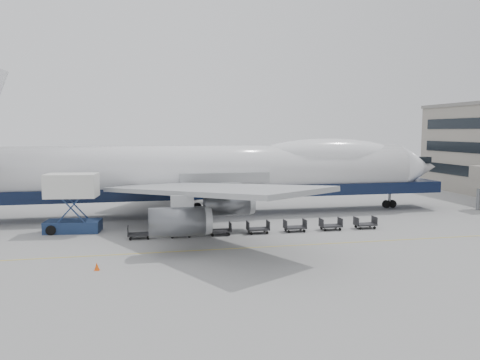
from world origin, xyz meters
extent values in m
plane|color=gray|center=(0.00, 0.00, 0.00)|extent=(260.00, 260.00, 0.00)
cube|color=gold|center=(0.00, -6.00, 0.01)|extent=(60.00, 0.15, 0.01)
cylinder|color=slate|center=(36.00, 8.00, 1.50)|extent=(0.50, 0.50, 3.00)
cube|color=slate|center=(-10.00, 70.00, 3.50)|extent=(110.00, 8.00, 7.00)
cylinder|color=white|center=(0.00, 12.00, 5.70)|extent=(52.00, 6.40, 6.40)
cube|color=black|center=(1.00, 12.00, 3.14)|extent=(60.00, 5.76, 1.50)
cone|color=white|center=(29.00, 12.00, 5.70)|extent=(6.00, 6.40, 6.40)
ellipsoid|color=white|center=(15.60, 12.00, 7.46)|extent=(20.67, 5.78, 4.56)
cube|color=#9EA0A3|center=(-3.00, -2.28, 5.10)|extent=(20.35, 26.74, 2.26)
cube|color=#9EA0A3|center=(-3.00, 26.28, 5.10)|extent=(20.35, 26.74, 2.26)
cylinder|color=#595B60|center=(-6.00, 31.00, 2.90)|extent=(4.80, 2.60, 2.60)
cylinder|color=#595B60|center=(0.00, 22.00, 2.90)|extent=(4.80, 2.60, 2.60)
cylinder|color=#595B60|center=(0.00, 2.00, 2.90)|extent=(4.80, 2.60, 2.60)
cylinder|color=#595B60|center=(-6.00, -7.00, 2.90)|extent=(4.80, 2.60, 2.60)
cylinder|color=slate|center=(25.00, 12.00, 1.25)|extent=(0.36, 0.36, 2.50)
cylinder|color=black|center=(25.00, 12.00, 0.55)|extent=(1.10, 0.45, 1.10)
cylinder|color=slate|center=(-3.00, 9.00, 1.25)|extent=(0.36, 0.36, 2.50)
cylinder|color=black|center=(-3.00, 9.00, 0.55)|extent=(1.10, 0.45, 1.10)
cylinder|color=slate|center=(-3.00, 15.00, 1.25)|extent=(0.36, 0.36, 2.50)
cylinder|color=black|center=(-3.00, 15.00, 0.55)|extent=(1.10, 0.45, 1.10)
cube|color=navy|center=(-16.20, 4.50, 0.62)|extent=(5.94, 3.33, 1.25)
cube|color=silver|center=(-16.20, 4.50, 5.00)|extent=(5.52, 3.51, 2.50)
cube|color=navy|center=(-16.20, 3.25, 2.80)|extent=(4.03, 0.56, 4.47)
cube|color=navy|center=(-16.20, 5.75, 2.80)|extent=(4.03, 0.56, 4.47)
cube|color=slate|center=(-16.20, 6.32, 5.00)|extent=(2.86, 1.65, 0.15)
cylinder|color=black|center=(-18.24, 3.36, 0.51)|extent=(1.02, 0.40, 1.02)
cylinder|color=black|center=(-18.24, 5.64, 0.51)|extent=(1.02, 0.40, 1.02)
cylinder|color=black|center=(-14.15, 3.36, 0.51)|extent=(1.02, 0.40, 1.02)
cylinder|color=black|center=(-14.15, 5.64, 0.51)|extent=(1.02, 0.40, 1.02)
cone|color=#F9540D|center=(-12.43, -10.39, 0.31)|extent=(0.40, 0.40, 0.61)
cube|color=#F9540D|center=(-12.43, -10.39, 0.02)|extent=(0.42, 0.42, 0.03)
cube|color=#2D2D30|center=(-9.26, -0.17, 0.45)|extent=(2.30, 1.35, 0.18)
cube|color=#2D2D30|center=(-10.36, -0.17, 0.85)|extent=(0.08, 1.35, 0.90)
cube|color=#2D2D30|center=(-8.16, -0.17, 0.85)|extent=(0.08, 1.35, 0.90)
cylinder|color=black|center=(-10.11, -0.72, 0.15)|extent=(0.30, 0.12, 0.30)
cylinder|color=black|center=(-10.11, 0.38, 0.15)|extent=(0.30, 0.12, 0.30)
cylinder|color=black|center=(-8.41, -0.72, 0.15)|extent=(0.30, 0.12, 0.30)
cylinder|color=black|center=(-8.41, 0.38, 0.15)|extent=(0.30, 0.12, 0.30)
cube|color=#2D2D30|center=(-5.18, -0.17, 0.45)|extent=(2.30, 1.35, 0.18)
cube|color=#2D2D30|center=(-6.28, -0.17, 0.85)|extent=(0.08, 1.35, 0.90)
cube|color=#2D2D30|center=(-4.08, -0.17, 0.85)|extent=(0.08, 1.35, 0.90)
cylinder|color=black|center=(-6.03, -0.72, 0.15)|extent=(0.30, 0.12, 0.30)
cylinder|color=black|center=(-6.03, 0.38, 0.15)|extent=(0.30, 0.12, 0.30)
cylinder|color=black|center=(-4.33, -0.72, 0.15)|extent=(0.30, 0.12, 0.30)
cylinder|color=black|center=(-4.33, 0.38, 0.15)|extent=(0.30, 0.12, 0.30)
cube|color=#2D2D30|center=(-1.10, -0.17, 0.45)|extent=(2.30, 1.35, 0.18)
cube|color=#2D2D30|center=(-2.20, -0.17, 0.85)|extent=(0.08, 1.35, 0.90)
cube|color=#2D2D30|center=(0.00, -0.17, 0.85)|extent=(0.08, 1.35, 0.90)
cylinder|color=black|center=(-1.95, -0.72, 0.15)|extent=(0.30, 0.12, 0.30)
cylinder|color=black|center=(-1.95, 0.38, 0.15)|extent=(0.30, 0.12, 0.30)
cylinder|color=black|center=(-0.25, -0.72, 0.15)|extent=(0.30, 0.12, 0.30)
cylinder|color=black|center=(-0.25, 0.38, 0.15)|extent=(0.30, 0.12, 0.30)
cube|color=#2D2D30|center=(2.98, -0.17, 0.45)|extent=(2.30, 1.35, 0.18)
cube|color=#2D2D30|center=(1.88, -0.17, 0.85)|extent=(0.08, 1.35, 0.90)
cube|color=#2D2D30|center=(4.08, -0.17, 0.85)|extent=(0.08, 1.35, 0.90)
cylinder|color=black|center=(2.13, -0.72, 0.15)|extent=(0.30, 0.12, 0.30)
cylinder|color=black|center=(2.13, 0.38, 0.15)|extent=(0.30, 0.12, 0.30)
cylinder|color=black|center=(3.83, -0.72, 0.15)|extent=(0.30, 0.12, 0.30)
cylinder|color=black|center=(3.83, 0.38, 0.15)|extent=(0.30, 0.12, 0.30)
cube|color=#2D2D30|center=(7.06, -0.17, 0.45)|extent=(2.30, 1.35, 0.18)
cube|color=#2D2D30|center=(5.96, -0.17, 0.85)|extent=(0.08, 1.35, 0.90)
cube|color=#2D2D30|center=(8.16, -0.17, 0.85)|extent=(0.08, 1.35, 0.90)
cylinder|color=black|center=(6.21, -0.72, 0.15)|extent=(0.30, 0.12, 0.30)
cylinder|color=black|center=(6.21, 0.38, 0.15)|extent=(0.30, 0.12, 0.30)
cylinder|color=black|center=(7.91, -0.72, 0.15)|extent=(0.30, 0.12, 0.30)
cylinder|color=black|center=(7.91, 0.38, 0.15)|extent=(0.30, 0.12, 0.30)
cube|color=#2D2D30|center=(11.14, -0.17, 0.45)|extent=(2.30, 1.35, 0.18)
cube|color=#2D2D30|center=(10.04, -0.17, 0.85)|extent=(0.08, 1.35, 0.90)
cube|color=#2D2D30|center=(12.24, -0.17, 0.85)|extent=(0.08, 1.35, 0.90)
cylinder|color=black|center=(10.29, -0.72, 0.15)|extent=(0.30, 0.12, 0.30)
cylinder|color=black|center=(10.29, 0.38, 0.15)|extent=(0.30, 0.12, 0.30)
cylinder|color=black|center=(11.99, -0.72, 0.15)|extent=(0.30, 0.12, 0.30)
cylinder|color=black|center=(11.99, 0.38, 0.15)|extent=(0.30, 0.12, 0.30)
cube|color=#2D2D30|center=(15.22, -0.17, 0.45)|extent=(2.30, 1.35, 0.18)
cube|color=#2D2D30|center=(14.12, -0.17, 0.85)|extent=(0.08, 1.35, 0.90)
cube|color=#2D2D30|center=(16.32, -0.17, 0.85)|extent=(0.08, 1.35, 0.90)
cylinder|color=black|center=(14.37, -0.72, 0.15)|extent=(0.30, 0.12, 0.30)
cylinder|color=black|center=(14.37, 0.38, 0.15)|extent=(0.30, 0.12, 0.30)
cylinder|color=black|center=(16.07, -0.72, 0.15)|extent=(0.30, 0.12, 0.30)
cylinder|color=black|center=(16.07, 0.38, 0.15)|extent=(0.30, 0.12, 0.30)
camera|label=1|loc=(-8.77, -47.20, 10.75)|focal=35.00mm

